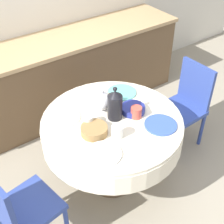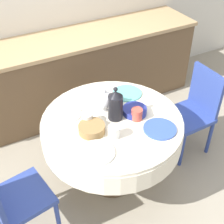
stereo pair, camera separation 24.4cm
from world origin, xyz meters
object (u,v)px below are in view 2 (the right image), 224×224
at_px(chair_left, 194,109).
at_px(chair_right, 10,197).
at_px(teapot, 105,100).
at_px(coffee_carafe, 115,105).

relative_size(chair_left, chair_right, 1.00).
xyz_separation_m(chair_right, teapot, (0.92, 0.31, 0.33)).
bearing_deg(chair_right, teapot, 98.90).
xyz_separation_m(chair_left, coffee_carafe, (-0.88, -0.01, 0.37)).
distance_m(coffee_carafe, teapot, 0.15).
xyz_separation_m(chair_left, chair_right, (-1.82, -0.18, 0.00)).
height_order(chair_left, chair_right, same).
distance_m(chair_right, teapot, 1.02).
bearing_deg(teapot, chair_left, -8.12).
relative_size(chair_right, coffee_carafe, 2.97).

